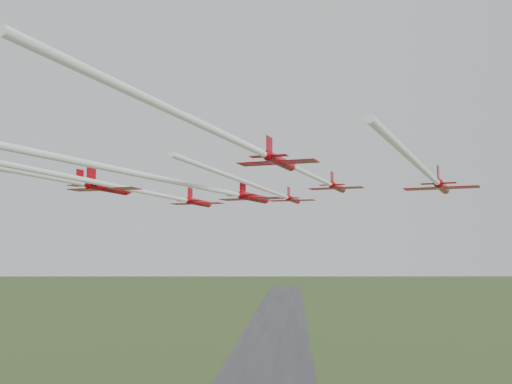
# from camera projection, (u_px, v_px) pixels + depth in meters

# --- Properties ---
(runway) EXTENTS (38.00, 900.00, 0.04)m
(runway) POSITION_uv_depth(u_px,v_px,m) (273.00, 345.00, 287.57)
(runway) COLOR #333336
(runway) RESTS_ON ground
(jet_lead) EXTENTS (16.47, 58.91, 2.57)m
(jet_lead) POSITION_uv_depth(u_px,v_px,m) (272.00, 192.00, 93.06)
(jet_lead) COLOR #AC020D
(jet_row2_left) EXTENTS (17.28, 59.46, 2.76)m
(jet_row2_left) POSITION_uv_depth(u_px,v_px,m) (160.00, 195.00, 85.64)
(jet_row2_left) COLOR #AC020D
(jet_row2_right) EXTENTS (19.96, 57.62, 2.63)m
(jet_row2_right) POSITION_uv_depth(u_px,v_px,m) (314.00, 177.00, 79.25)
(jet_row2_right) COLOR #AC020D
(jet_row3_left) EXTENTS (17.47, 41.90, 2.46)m
(jet_row3_left) POSITION_uv_depth(u_px,v_px,m) (52.00, 177.00, 84.60)
(jet_row3_left) COLOR #AC020D
(jet_row3_mid) EXTENTS (23.55, 59.81, 2.77)m
(jet_row3_mid) POSITION_uv_depth(u_px,v_px,m) (202.00, 187.00, 69.12)
(jet_row3_mid) COLOR #AC020D
(jet_row3_right) EXTENTS (19.22, 46.02, 2.76)m
(jet_row3_right) POSITION_uv_depth(u_px,v_px,m) (432.00, 178.00, 63.83)
(jet_row3_right) COLOR #AC020D
(jet_row4_left) EXTENTS (15.35, 51.37, 2.88)m
(jet_row4_left) POSITION_uv_depth(u_px,v_px,m) (55.00, 178.00, 64.68)
(jet_row4_left) COLOR #AC020D
(jet_row4_right) EXTENTS (16.09, 45.41, 2.66)m
(jet_row4_right) POSITION_uv_depth(u_px,v_px,m) (249.00, 147.00, 54.20)
(jet_row4_right) COLOR #AC020D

